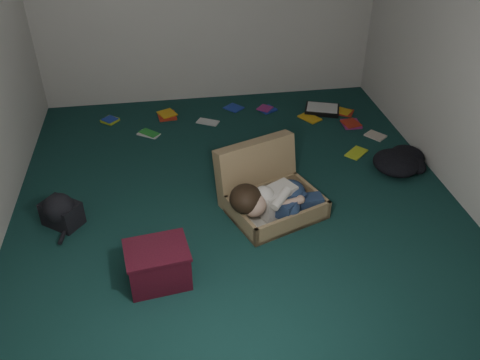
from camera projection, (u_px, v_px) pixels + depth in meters
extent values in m
plane|color=#133834|center=(237.00, 202.00, 4.64)|extent=(4.50, 4.50, 0.00)
plane|color=silver|center=(320.00, 277.00, 2.07)|extent=(4.50, 0.00, 4.50)
plane|color=silver|center=(478.00, 53.00, 4.16)|extent=(0.00, 4.50, 4.50)
cube|color=#A08258|center=(277.00, 207.00, 4.44)|extent=(0.91, 0.78, 0.18)
cube|color=silver|center=(277.00, 211.00, 4.46)|extent=(0.83, 0.70, 0.02)
cube|color=#A08258|center=(256.00, 170.00, 4.59)|extent=(0.80, 0.49, 0.56)
cube|color=silver|center=(276.00, 200.00, 4.36)|extent=(0.38, 0.32, 0.24)
sphere|color=tan|center=(254.00, 205.00, 4.20)|extent=(0.21, 0.21, 0.21)
ellipsoid|color=black|center=(246.00, 199.00, 4.20)|extent=(0.28, 0.29, 0.24)
ellipsoid|color=navy|center=(292.00, 194.00, 4.43)|extent=(0.25, 0.29, 0.24)
cube|color=navy|center=(291.00, 205.00, 4.32)|extent=(0.31, 0.30, 0.15)
cube|color=navy|center=(307.00, 203.00, 4.39)|extent=(0.27, 0.14, 0.12)
sphere|color=white|center=(314.00, 199.00, 4.47)|extent=(0.12, 0.12, 0.12)
sphere|color=white|center=(320.00, 205.00, 4.42)|extent=(0.11, 0.11, 0.11)
cylinder|color=tan|center=(291.00, 202.00, 4.25)|extent=(0.21, 0.13, 0.07)
cube|color=#450E1B|center=(158.00, 266.00, 3.75)|extent=(0.48, 0.40, 0.29)
cube|color=#450E1B|center=(156.00, 250.00, 3.66)|extent=(0.50, 0.42, 0.02)
cube|color=black|center=(322.00, 109.00, 6.13)|extent=(0.48, 0.42, 0.05)
cube|color=white|center=(322.00, 107.00, 6.11)|extent=(0.43, 0.37, 0.01)
cube|color=#C5DE27|center=(110.00, 121.00, 5.92)|extent=(0.21, 0.15, 0.02)
cube|color=red|center=(167.00, 116.00, 6.02)|extent=(0.26, 0.25, 0.02)
cube|color=silver|center=(208.00, 122.00, 5.90)|extent=(0.20, 0.24, 0.02)
cube|color=#1E37A4|center=(267.00, 109.00, 6.16)|extent=(0.22, 0.25, 0.02)
cube|color=gold|center=(310.00, 118.00, 5.98)|extent=(0.26, 0.24, 0.02)
cube|color=green|center=(321.00, 107.00, 6.20)|extent=(0.22, 0.17, 0.02)
cube|color=#A52979|center=(351.00, 124.00, 5.85)|extent=(0.26, 0.25, 0.02)
cube|color=beige|center=(375.00, 136.00, 5.63)|extent=(0.19, 0.23, 0.02)
cube|color=#C5DE27|center=(356.00, 153.00, 5.33)|extent=(0.23, 0.25, 0.02)
cube|color=red|center=(345.00, 112.00, 6.10)|extent=(0.25, 0.23, 0.02)
cube|color=silver|center=(149.00, 134.00, 5.66)|extent=(0.23, 0.19, 0.02)
cube|color=#1E37A4|center=(234.00, 108.00, 6.20)|extent=(0.25, 0.26, 0.02)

